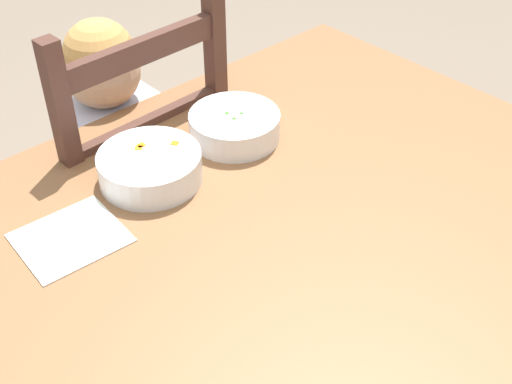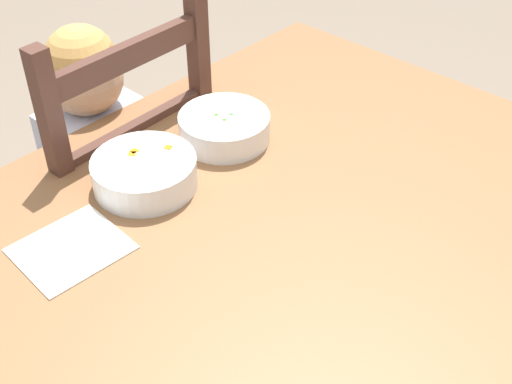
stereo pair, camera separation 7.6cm
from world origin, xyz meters
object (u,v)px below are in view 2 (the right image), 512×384
dining_table (283,283)px  bowl_of_peas (224,127)px  child_figure (105,160)px  spoon (162,166)px  bowl_of_carrots (145,172)px  dining_chair (114,210)px

dining_table → bowl_of_peas: (0.16, 0.30, 0.12)m
dining_table → bowl_of_peas: size_ratio=7.53×
child_figure → spoon: 0.31m
bowl_of_carrots → spoon: bearing=18.3°
dining_table → child_figure: size_ratio=1.47×
child_figure → bowl_of_carrots: 0.36m
bowl_of_peas → spoon: size_ratio=1.61×
bowl_of_peas → bowl_of_carrots: size_ratio=0.96×
bowl_of_peas → dining_chair: bearing=109.3°
child_figure → dining_chair: bearing=32.7°
bowl_of_carrots → spoon: size_ratio=1.68×
dining_table → spoon: 0.33m
dining_chair → bowl_of_peas: 0.45m
bowl_of_peas → dining_table: bearing=-118.3°
dining_chair → child_figure: dining_chair is taller
bowl_of_peas → spoon: 0.16m
bowl_of_peas → child_figure: bearing=109.6°
dining_chair → bowl_of_peas: bearing=-70.7°
dining_chair → bowl_of_carrots: 0.45m
dining_table → bowl_of_carrots: bearing=99.4°
child_figure → bowl_of_peas: bearing=-70.4°
dining_chair → dining_table: bearing=-95.5°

